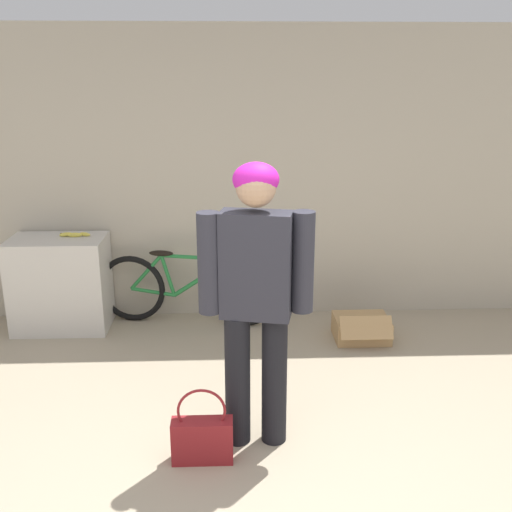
{
  "coord_description": "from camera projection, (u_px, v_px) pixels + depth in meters",
  "views": [
    {
      "loc": [
        -0.06,
        -2.33,
        2.2
      ],
      "look_at": [
        0.07,
        0.91,
        1.2
      ],
      "focal_mm": 42.0,
      "sensor_mm": 36.0,
      "label": 1
    }
  ],
  "objects": [
    {
      "name": "wall_back",
      "position": [
        239.0,
        177.0,
        5.36
      ],
      "size": [
        8.0,
        0.07,
        2.6
      ],
      "color": "#B7AD99",
      "rests_on": "ground_plane"
    },
    {
      "name": "side_shelf",
      "position": [
        61.0,
        284.0,
        5.27
      ],
      "size": [
        0.82,
        0.5,
        0.83
      ],
      "color": "beige",
      "rests_on": "ground_plane"
    },
    {
      "name": "person",
      "position": [
        256.0,
        287.0,
        3.45
      ],
      "size": [
        0.67,
        0.27,
        1.73
      ],
      "rotation": [
        0.0,
        0.0,
        -0.21
      ],
      "color": "black",
      "rests_on": "ground_plane"
    },
    {
      "name": "bicycle",
      "position": [
        187.0,
        289.0,
        5.38
      ],
      "size": [
        1.65,
        0.46,
        0.69
      ],
      "rotation": [
        0.0,
        0.0,
        -0.16
      ],
      "color": "black",
      "rests_on": "ground_plane"
    },
    {
      "name": "banana",
      "position": [
        75.0,
        235.0,
        5.2
      ],
      "size": [
        0.28,
        0.08,
        0.04
      ],
      "color": "#EAD64C",
      "rests_on": "side_shelf"
    },
    {
      "name": "handbag",
      "position": [
        202.0,
        438.0,
        3.49
      ],
      "size": [
        0.36,
        0.12,
        0.47
      ],
      "color": "maroon",
      "rests_on": "ground_plane"
    },
    {
      "name": "cardboard_box",
      "position": [
        361.0,
        328.0,
        5.13
      ],
      "size": [
        0.46,
        0.44,
        0.26
      ],
      "color": "tan",
      "rests_on": "ground_plane"
    }
  ]
}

